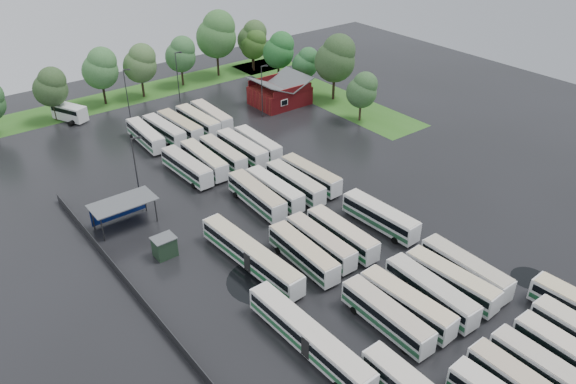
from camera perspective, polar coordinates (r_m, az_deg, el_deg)
ground at (r=68.15m, az=4.92°, el=-6.42°), size 160.00×160.00×0.00m
brick_building at (r=109.80m, az=-0.84°, el=9.86°), size 10.07×8.60×5.39m
wash_shed at (r=74.88m, az=-16.53°, el=-1.21°), size 8.20×4.20×3.58m
utility_hut at (r=68.68m, az=-12.43°, el=-5.43°), size 2.70×2.20×2.62m
grass_strip_north at (r=118.57m, az=-16.11°, el=9.31°), size 80.00×10.00×0.01m
grass_strip_east at (r=116.39m, az=3.15°, el=10.08°), size 10.00×50.00×0.01m
west_fence at (r=64.01m, az=-15.28°, el=-9.77°), size 0.10×50.00×1.20m
bus_r0c2 at (r=57.44m, az=24.88°, el=-16.29°), size 2.36×10.74×2.98m
bus_r0c3 at (r=59.74m, az=26.82°, el=-14.71°), size 2.41×10.86×3.02m
bus_r1c0 at (r=58.38m, az=9.98°, el=-12.26°), size 2.49×10.96×3.04m
bus_r1c1 at (r=60.09m, az=11.98°, el=-11.01°), size 2.85×11.13×3.07m
bus_r1c2 at (r=62.03m, az=14.30°, el=-9.78°), size 2.77×11.29×3.12m
bus_r1c3 at (r=64.14m, az=16.24°, el=-8.61°), size 2.87×11.03×3.04m
bus_r1c4 at (r=66.23m, az=17.59°, el=-7.43°), size 2.50×11.07×3.07m
bus_r2c0 at (r=65.49m, az=1.56°, el=-6.23°), size 2.76×11.00×3.04m
bus_r2c1 at (r=67.38m, az=3.31°, el=-5.11°), size 2.42×10.72×2.98m
bus_r2c2 at (r=68.94m, az=5.53°, el=-4.27°), size 2.40×10.81×3.00m
bus_r2c4 at (r=72.72m, az=9.35°, el=-2.46°), size 2.86×11.26×3.11m
bus_r3c1 at (r=76.21m, az=-3.22°, el=-0.35°), size 2.95×11.43×3.15m
bus_r3c2 at (r=77.69m, az=-1.39°, el=0.28°), size 2.31×10.80×3.01m
bus_r3c3 at (r=79.18m, az=0.73°, el=0.94°), size 2.46×11.01×3.06m
bus_r3c4 at (r=81.26m, az=2.31°, el=1.73°), size 2.78×10.88×3.00m
bus_r4c0 at (r=84.71m, az=-10.25°, el=2.55°), size 2.72×11.13×3.08m
bus_r4c1 at (r=86.23m, az=-8.54°, el=3.25°), size 2.69×11.17×3.09m
bus_r4c2 at (r=87.75m, az=-6.65°, el=3.86°), size 2.38×10.74×2.98m
bus_r4c3 at (r=89.05m, az=-4.71°, el=4.45°), size 2.40×11.25×3.13m
bus_r4c4 at (r=90.53m, az=-3.10°, el=4.91°), size 2.57×10.74×2.97m
bus_r5c0 at (r=96.17m, az=-14.26°, el=5.60°), size 2.75×10.96×3.03m
bus_r5c1 at (r=97.34m, az=-12.46°, el=6.14°), size 2.77×10.83×2.99m
bus_r5c2 at (r=98.25m, az=-10.90°, el=6.59°), size 2.91×11.27×3.11m
bus_r5c3 at (r=99.71m, az=-9.13°, el=7.14°), size 2.61×11.27×3.12m
bus_r5c4 at (r=101.36m, az=-7.78°, el=7.64°), size 2.75×11.24×3.11m
artic_bus_west_b at (r=65.28m, az=-3.78°, el=-6.41°), size 3.13×16.54×3.05m
artic_bus_west_c at (r=55.44m, az=2.13°, el=-14.57°), size 2.62×16.17×2.99m
minibus at (r=109.83m, az=-21.32°, el=7.58°), size 5.00×7.05×2.90m
tree_north_1 at (r=109.20m, az=-22.94°, el=9.84°), size 6.00×6.00×9.94m
tree_north_2 at (r=113.62m, az=-18.48°, el=11.87°), size 6.74×6.74×11.16m
tree_north_3 at (r=115.34m, az=-14.74°, el=12.57°), size 6.48×6.48×10.73m
tree_north_4 at (r=120.15m, az=-10.80°, el=13.62°), size 6.25×6.25×10.36m
tree_north_5 at (r=124.32m, az=-7.22°, el=15.65°), size 8.53×8.53×14.13m
tree_north_6 at (r=129.00m, az=-3.58°, el=15.40°), size 6.53×6.53×10.82m
tree_east_0 at (r=101.79m, az=7.60°, el=10.26°), size 5.48×5.48×9.08m
tree_east_1 at (r=110.44m, az=4.92°, el=13.42°), size 7.79×7.79×12.91m
tree_east_2 at (r=116.28m, az=1.85°, el=13.01°), size 5.30×5.26×8.71m
tree_east_3 at (r=120.09m, az=-0.88°, el=14.25°), size 6.47×6.47×10.72m
tree_east_4 at (r=127.63m, az=-3.47°, el=14.80°), size 5.66×5.66×9.38m
lamp_post_ne at (r=102.67m, az=-2.62°, el=10.54°), size 1.48×0.29×9.64m
lamp_post_nw at (r=77.85m, az=-15.17°, el=2.57°), size 1.50×0.29×9.76m
lamp_post_back_w at (r=106.35m, az=-16.05°, el=9.91°), size 1.40×0.27×9.08m
lamp_post_back_e at (r=111.39m, az=-11.13°, el=11.71°), size 1.52×0.30×9.84m
puddle_0 at (r=57.21m, az=18.26°, el=-17.18°), size 3.63×3.63×0.01m
puddle_1 at (r=61.13m, az=24.97°, el=-15.13°), size 3.02×3.02×0.01m
puddle_2 at (r=64.23m, az=-2.57°, el=-9.01°), size 8.30×8.30×0.01m
puddle_3 at (r=69.77m, az=7.42°, el=-5.59°), size 3.21×3.21×0.01m
puddle_4 at (r=70.17m, az=23.31°, el=-8.03°), size 4.11×4.11×0.01m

